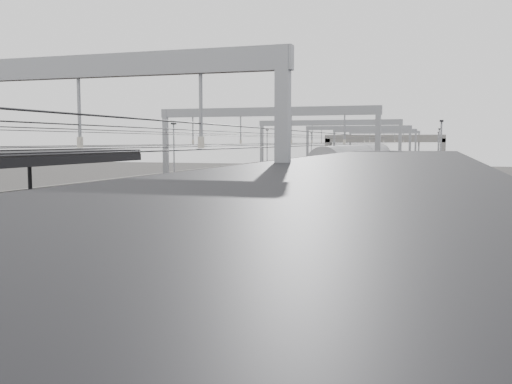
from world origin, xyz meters
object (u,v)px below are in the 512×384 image
Objects in this scene: train at (359,175)px; bench at (335,339)px; signal_green at (331,164)px; overbridge at (384,143)px.

train reaches higher than bench.
signal_green reaches higher than bench.
bench is 0.58× the size of signal_green.
train is 24.28× the size of bench.
overbridge reaches higher than signal_green.
overbridge is at bearing 91.79° from train.
signal_green is at bearing 100.13° from bench.
train is at bearing -72.01° from signal_green.
bench is at bearing -79.87° from signal_green.
overbridge reaches higher than train.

